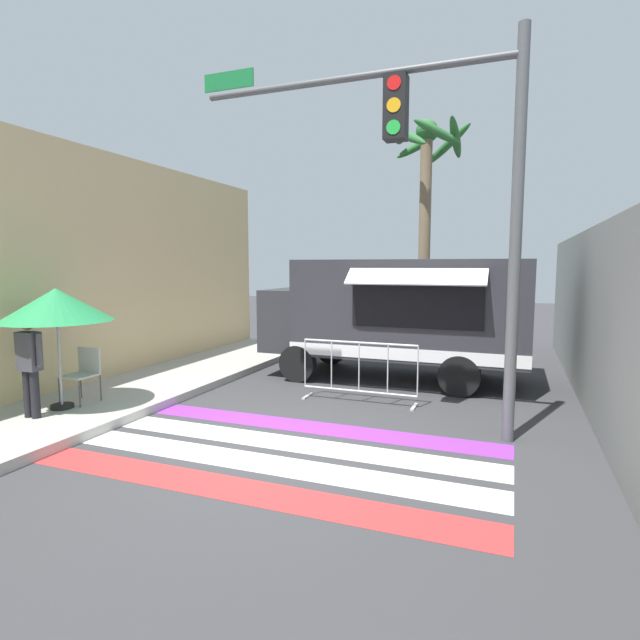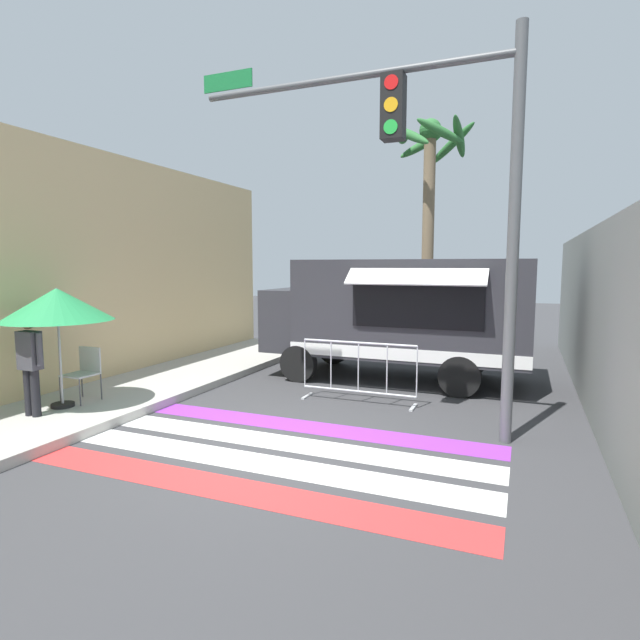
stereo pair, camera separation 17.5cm
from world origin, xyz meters
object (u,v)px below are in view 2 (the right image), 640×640
folding_chair (85,369)px  palm_tree (430,188)px  vendor_person (30,360)px  barricade_front (358,372)px  traffic_signal_pole (437,164)px  patio_umbrella (57,305)px  food_truck (394,311)px

folding_chair → palm_tree: size_ratio=0.14×
vendor_person → palm_tree: (4.42, 8.93, 3.59)m
barricade_front → palm_tree: (0.16, 5.78, 4.06)m
folding_chair → palm_tree: 9.88m
traffic_signal_pole → palm_tree: size_ratio=0.87×
vendor_person → traffic_signal_pole: bearing=11.1°
patio_umbrella → vendor_person: 0.97m
patio_umbrella → food_truck: bearing=47.5°
food_truck → vendor_person: (-4.36, -5.30, -0.47)m
traffic_signal_pole → palm_tree: (-1.34, 6.96, 0.73)m
food_truck → folding_chair: size_ratio=6.10×
vendor_person → palm_tree: palm_tree is taller
barricade_front → palm_tree: bearing=88.4°
traffic_signal_pole → patio_umbrella: 6.28m
food_truck → patio_umbrella: (-4.37, -4.76, 0.34)m
traffic_signal_pole → barricade_front: traffic_signal_pole is taller
traffic_signal_pole → vendor_person: 6.72m
patio_umbrella → palm_tree: bearing=62.2°
patio_umbrella → folding_chair: (0.02, 0.46, -1.13)m
folding_chair → vendor_person: 1.05m
traffic_signal_pole → palm_tree: bearing=100.9°
folding_chair → barricade_front: size_ratio=0.43×
traffic_signal_pole → folding_chair: (-5.74, -0.97, -3.18)m
patio_umbrella → vendor_person: (0.00, -0.54, -0.81)m
patio_umbrella → folding_chair: bearing=88.1°
food_truck → palm_tree: size_ratio=0.86×
traffic_signal_pole → palm_tree: palm_tree is taller
traffic_signal_pole → folding_chair: size_ratio=6.15×
folding_chair → traffic_signal_pole: bearing=1.2°
patio_umbrella → vendor_person: bearing=-89.6°
traffic_signal_pole → vendor_person: (-5.76, -1.97, -2.85)m
folding_chair → barricade_front: bearing=18.6°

